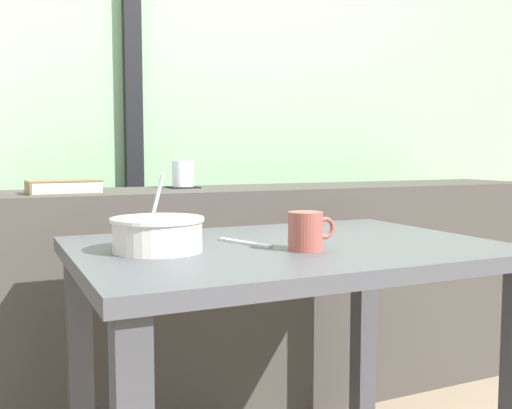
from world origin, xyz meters
TOP-DOWN VIEW (x-y plane):
  - outdoor_backdrop at (0.00, 1.16)m, footprint 4.80×0.08m
  - window_divider_post at (-0.10, 1.09)m, footprint 0.07×0.05m
  - dark_console_ledge at (0.00, 0.55)m, footprint 2.80×0.39m
  - breakfast_table at (-0.02, -0.12)m, footprint 0.97×0.70m
  - coaster_square at (-0.04, 0.61)m, footprint 0.10×0.10m
  - juice_glass at (-0.04, 0.61)m, footprint 0.07×0.07m
  - closed_book at (-0.45, 0.50)m, footprint 0.22×0.14m
  - soup_bowl at (-0.33, -0.10)m, footprint 0.20×0.20m
  - fork_utensil at (-0.11, -0.09)m, footprint 0.07×0.17m
  - ceramic_mug at (-0.03, -0.23)m, footprint 0.11×0.08m

SIDE VIEW (x-z plane):
  - dark_console_ledge at x=0.00m, z-range 0.00..0.79m
  - breakfast_table at x=-0.02m, z-range 0.23..0.93m
  - fork_utensil at x=-0.11m, z-range 0.70..0.70m
  - soup_bowl at x=-0.33m, z-range 0.65..0.82m
  - ceramic_mug at x=-0.03m, z-range 0.70..0.78m
  - coaster_square at x=-0.04m, z-range 0.79..0.79m
  - closed_book at x=-0.45m, z-range 0.79..0.83m
  - juice_glass at x=-0.04m, z-range 0.79..0.88m
  - window_divider_post at x=-0.10m, z-range 0.00..2.60m
  - outdoor_backdrop at x=0.00m, z-range 0.00..2.80m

